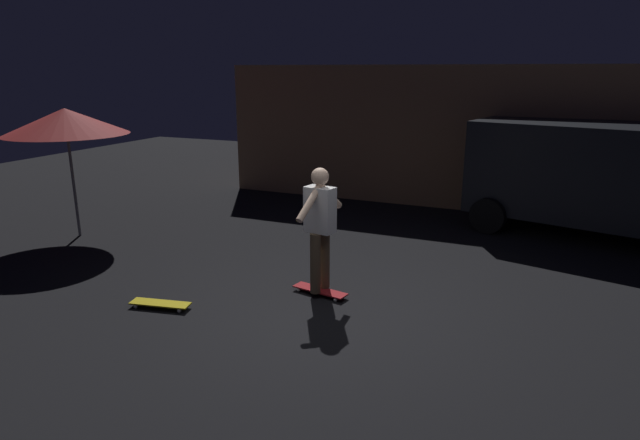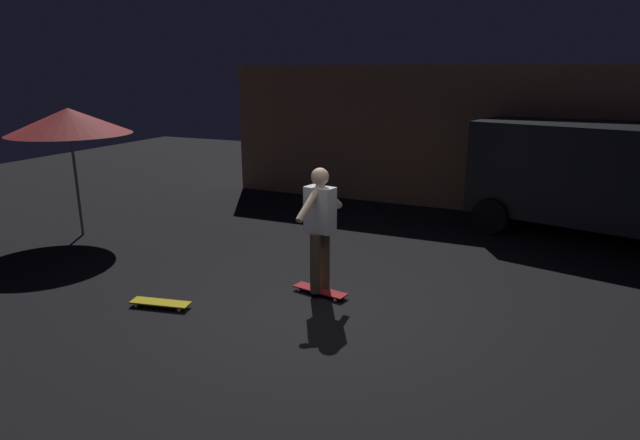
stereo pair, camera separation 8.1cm
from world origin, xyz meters
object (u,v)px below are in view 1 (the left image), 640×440
skateboard_spare (160,304)px  skater (320,221)px  patio_umbrella (66,121)px  skateboard_ridden (320,291)px  parked_van (609,174)px

skateboard_spare → skater: 2.31m
patio_umbrella → skateboard_ridden: patio_umbrella is taller
skateboard_spare → patio_umbrella: bearing=150.5°
patio_umbrella → skater: 5.27m
patio_umbrella → skateboard_spare: bearing=-29.5°
skateboard_spare → skateboard_ridden: bearing=34.8°
parked_van → skateboard_ridden: bearing=-129.8°
skateboard_spare → skater: size_ratio=0.48×
skateboard_ridden → skater: bearing=0.0°
skater → skateboard_ridden: bearing=180.0°
parked_van → skateboard_spare: 7.86m
patio_umbrella → skateboard_spare: (3.40, -1.92, -2.02)m
patio_umbrella → skateboard_spare: size_ratio=2.86×
parked_van → skateboard_spare: bearing=-133.9°
skateboard_ridden → parked_van: bearing=50.2°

